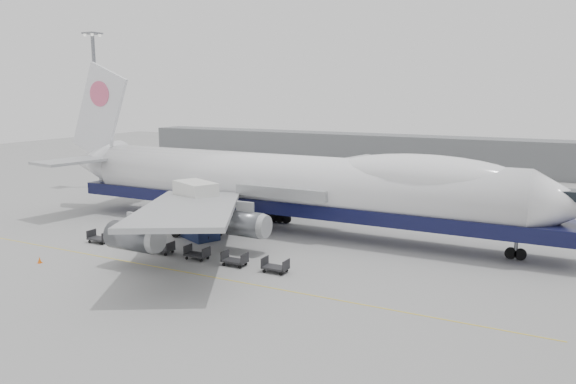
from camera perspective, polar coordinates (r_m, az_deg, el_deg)
The scene contains 13 objects.
ground at distance 55.94m, azimuth -5.86°, elevation -6.52°, with size 260.00×260.00×0.00m, color gray.
apron_line at distance 51.28m, azimuth -9.58°, elevation -8.17°, with size 60.00×0.15×0.01m, color gold.
hangar at distance 121.93m, azimuth 8.46°, elevation 4.18°, with size 110.00×8.00×7.00m, color slate.
floodlight_mast at distance 99.25m, azimuth -18.89°, elevation 8.63°, with size 2.40×2.40×25.43m.
airliner at distance 64.47m, azimuth 0.41°, elevation 0.90°, with size 67.00×55.30×19.98m.
catering_truck at distance 62.86m, azimuth -9.32°, elevation -1.48°, with size 6.30×5.44×6.25m.
traffic_cone at distance 58.45m, azimuth -23.92°, elevation -6.35°, with size 0.41×0.41×0.60m.
dolly_0 at distance 63.69m, azimuth -18.65°, elevation -4.45°, with size 2.30×1.35×1.30m.
dolly_1 at distance 60.71m, azimuth -15.80°, elevation -5.00°, with size 2.30×1.35×1.30m.
dolly_2 at distance 57.90m, azimuth -12.67°, elevation -5.60°, with size 2.30×1.35×1.30m.
dolly_3 at distance 55.29m, azimuth -9.22°, elevation -6.23°, with size 2.30×1.35×1.30m.
dolly_4 at distance 52.90m, azimuth -5.43°, elevation -6.90°, with size 2.30×1.35×1.30m.
dolly_5 at distance 50.76m, azimuth -1.29°, elevation -7.60°, with size 2.30×1.35×1.30m.
Camera 1 is at (29.71, -44.60, 16.05)m, focal length 35.00 mm.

